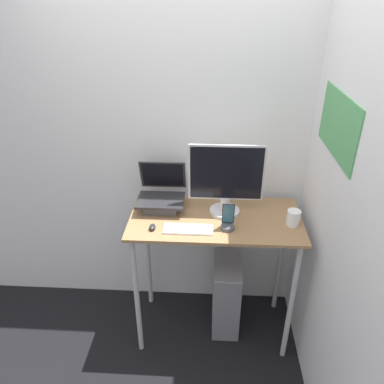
{
  "coord_description": "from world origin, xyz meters",
  "views": [
    {
      "loc": [
        -0.04,
        -1.75,
        2.27
      ],
      "look_at": [
        -0.15,
        0.28,
        1.16
      ],
      "focal_mm": 35.0,
      "sensor_mm": 36.0,
      "label": 1
    }
  ],
  "objects_px": {
    "laptop": "(161,198)",
    "cell_phone": "(228,222)",
    "keyboard": "(188,229)",
    "mouse": "(152,227)",
    "computer_tower": "(226,294)",
    "monitor": "(226,182)"
  },
  "relations": [
    {
      "from": "laptop",
      "to": "cell_phone",
      "type": "distance_m",
      "value": 0.49
    },
    {
      "from": "laptop",
      "to": "cell_phone",
      "type": "xyz_separation_m",
      "value": [
        0.43,
        -0.23,
        -0.03
      ]
    },
    {
      "from": "laptop",
      "to": "cell_phone",
      "type": "relative_size",
      "value": 1.73
    },
    {
      "from": "laptop",
      "to": "keyboard",
      "type": "xyz_separation_m",
      "value": [
        0.19,
        -0.26,
        -0.07
      ]
    },
    {
      "from": "keyboard",
      "to": "mouse",
      "type": "height_order",
      "value": "mouse"
    },
    {
      "from": "laptop",
      "to": "computer_tower",
      "type": "height_order",
      "value": "laptop"
    },
    {
      "from": "keyboard",
      "to": "laptop",
      "type": "bearing_deg",
      "value": 126.69
    },
    {
      "from": "computer_tower",
      "to": "monitor",
      "type": "bearing_deg",
      "value": 148.61
    },
    {
      "from": "monitor",
      "to": "keyboard",
      "type": "relative_size",
      "value": 1.58
    },
    {
      "from": "monitor",
      "to": "cell_phone",
      "type": "distance_m",
      "value": 0.26
    },
    {
      "from": "cell_phone",
      "to": "mouse",
      "type": "bearing_deg",
      "value": -176.04
    },
    {
      "from": "monitor",
      "to": "computer_tower",
      "type": "distance_m",
      "value": 0.92
    },
    {
      "from": "mouse",
      "to": "computer_tower",
      "type": "relative_size",
      "value": 0.11
    },
    {
      "from": "cell_phone",
      "to": "computer_tower",
      "type": "distance_m",
      "value": 0.76
    },
    {
      "from": "laptop",
      "to": "computer_tower",
      "type": "bearing_deg",
      "value": -7.89
    },
    {
      "from": "computer_tower",
      "to": "mouse",
      "type": "bearing_deg",
      "value": -157.72
    },
    {
      "from": "laptop",
      "to": "keyboard",
      "type": "relative_size",
      "value": 1.02
    },
    {
      "from": "monitor",
      "to": "keyboard",
      "type": "xyz_separation_m",
      "value": [
        -0.22,
        -0.22,
        -0.21
      ]
    },
    {
      "from": "keyboard",
      "to": "computer_tower",
      "type": "height_order",
      "value": "keyboard"
    },
    {
      "from": "laptop",
      "to": "mouse",
      "type": "xyz_separation_m",
      "value": [
        -0.02,
        -0.26,
        -0.06
      ]
    },
    {
      "from": "keyboard",
      "to": "monitor",
      "type": "bearing_deg",
      "value": 44.78
    },
    {
      "from": "laptop",
      "to": "computer_tower",
      "type": "distance_m",
      "value": 0.9
    }
  ]
}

